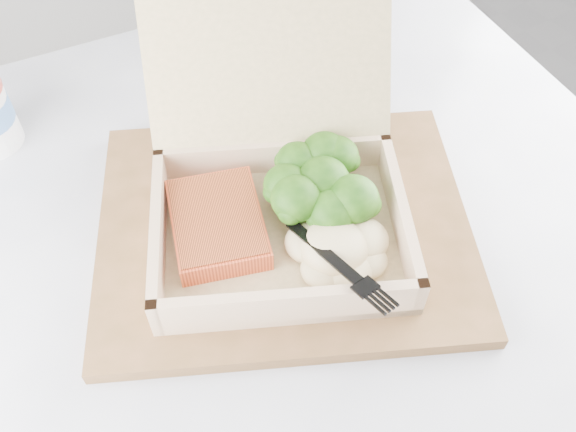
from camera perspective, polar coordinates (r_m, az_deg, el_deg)
cafe_table at (r=0.82m, az=0.63°, el=-9.07°), size 0.89×0.89×0.73m
serving_tray at (r=0.65m, az=-0.33°, el=-1.02°), size 0.47×0.44×0.02m
takeout_container at (r=0.62m, az=-1.07°, el=4.11°), size 0.35×0.37×0.21m
salmon_fillet at (r=0.62m, az=-6.28°, el=-0.70°), size 0.12×0.14×0.02m
broccoli_pile at (r=0.64m, az=3.10°, el=2.57°), size 0.13×0.13×0.05m
mashed_potatoes at (r=0.60m, az=4.13°, el=-2.76°), size 0.10×0.09×0.04m
plastic_fork at (r=0.59m, az=2.03°, el=-1.92°), size 0.02×0.14×0.02m
receipt at (r=0.80m, az=-3.99°, el=10.08°), size 0.13×0.16×0.00m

